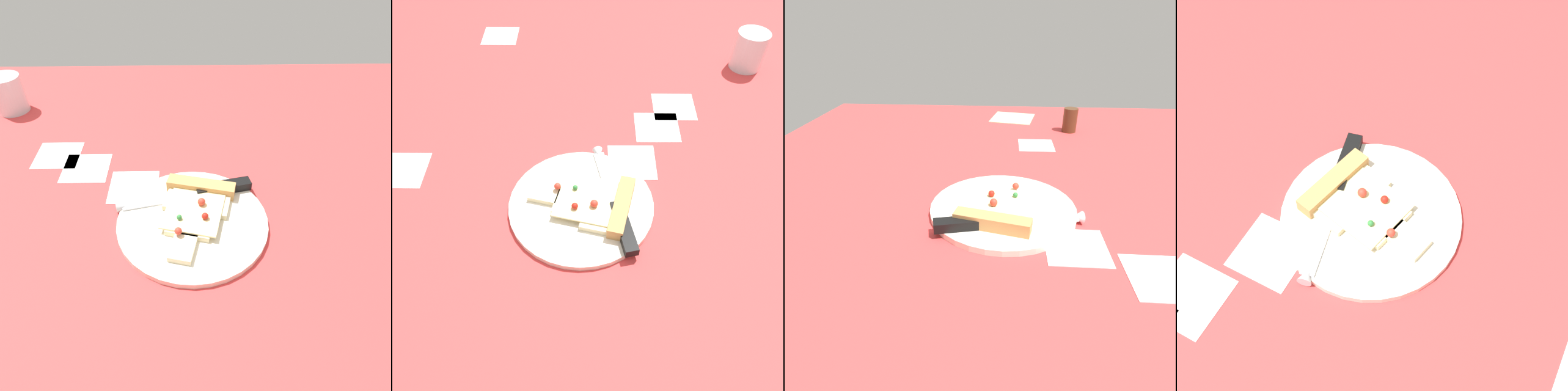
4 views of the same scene
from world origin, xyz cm
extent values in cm
cube|color=#D13838|center=(0.00, 0.00, -1.50)|extent=(140.29, 140.29, 3.00)
cube|color=white|center=(2.37, -15.03, -0.10)|extent=(9.00, 9.00, 0.20)
cube|color=white|center=(19.13, -25.18, -0.10)|extent=(9.00, 9.00, 0.20)
cube|color=white|center=(12.45, -20.83, -0.10)|extent=(9.00, 9.00, 0.20)
cylinder|color=silver|center=(-8.43, -5.57, 0.51)|extent=(24.94, 24.94, 1.03)
cube|color=beige|center=(-9.36, -9.46, 1.53)|extent=(12.10, 8.40, 1.00)
cube|color=beige|center=(-8.08, -4.11, 1.53)|extent=(8.31, 7.13, 1.00)
cube|color=beige|center=(-6.91, 0.75, 1.53)|extent=(4.71, 5.90, 1.00)
cube|color=#F2E099|center=(-8.66, -6.55, 2.18)|extent=(11.28, 11.87, 0.30)
cube|color=tan|center=(-10.06, -12.38, 2.13)|extent=(12.28, 5.33, 2.20)
sphere|color=red|center=(-9.98, -7.77, 2.98)|extent=(1.30, 1.30, 1.30)
sphere|color=red|center=(-6.21, -1.48, 2.92)|extent=(1.18, 1.18, 1.18)
sphere|color=#2D7A38|center=(-6.33, -4.53, 2.76)|extent=(0.85, 0.85, 0.85)
sphere|color=#B21E14|center=(-10.45, -4.57, 2.88)|extent=(1.11, 1.11, 1.11)
cube|color=silver|center=(-2.32, -9.96, 1.18)|extent=(12.15, 4.57, 0.30)
cone|color=silver|center=(3.53, -8.65, 1.18)|extent=(2.39, 2.39, 2.00)
cube|color=black|center=(-14.03, -12.58, 1.83)|extent=(10.24, 4.33, 1.60)
cylinder|color=silver|center=(34.73, -44.08, 4.32)|extent=(7.34, 7.34, 8.63)
camera|label=1|loc=(-8.14, 33.70, 43.32)|focal=32.02mm
camera|label=2|loc=(-50.76, -7.04, 55.05)|focal=36.70mm
camera|label=3|loc=(-9.00, -55.10, 29.96)|focal=30.57mm
camera|label=4|loc=(26.19, 12.71, 65.50)|focal=50.46mm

